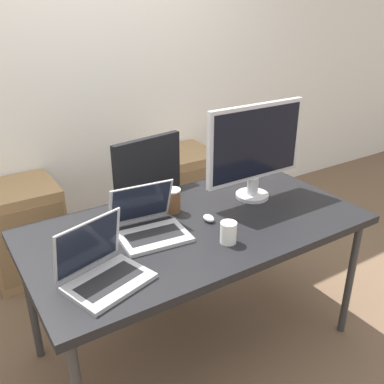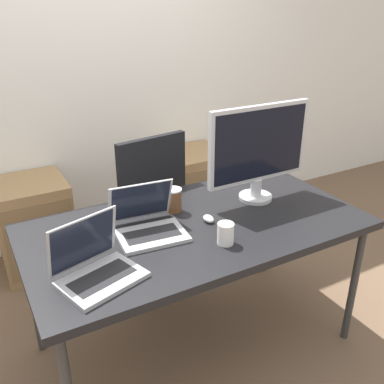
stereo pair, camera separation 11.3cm
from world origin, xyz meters
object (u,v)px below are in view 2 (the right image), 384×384
(monitor, at_px, (259,150))
(coffee_cup_brown, at_px, (174,200))
(office_chair, at_px, (139,228))
(laptop_left, at_px, (148,224))
(coffee_cup_white, at_px, (226,234))
(mouse, at_px, (208,219))
(cabinet_left, at_px, (34,225))
(laptop_right, at_px, (96,266))
(cabinet_right, at_px, (194,189))

(monitor, xyz_separation_m, coffee_cup_brown, (-0.45, 0.09, -0.22))
(office_chair, height_order, monitor, monitor)
(laptop_left, distance_m, coffee_cup_white, 0.36)
(office_chair, bearing_deg, laptop_left, -107.81)
(mouse, bearing_deg, laptop_left, 171.54)
(cabinet_left, relative_size, coffee_cup_brown, 5.22)
(coffee_cup_white, bearing_deg, laptop_right, 176.47)
(monitor, distance_m, coffee_cup_white, 0.56)
(laptop_right, height_order, coffee_cup_white, laptop_right)
(laptop_left, height_order, mouse, laptop_left)
(cabinet_right, distance_m, mouse, 1.44)
(laptop_right, xyz_separation_m, coffee_cup_brown, (0.52, 0.36, 0.01))
(coffee_cup_brown, bearing_deg, coffee_cup_white, -82.03)
(mouse, bearing_deg, monitor, 15.45)
(coffee_cup_white, xyz_separation_m, coffee_cup_brown, (-0.06, 0.40, 0.01))
(laptop_right, relative_size, coffee_cup_brown, 2.90)
(cabinet_right, distance_m, coffee_cup_white, 1.64)
(laptop_left, relative_size, laptop_right, 0.91)
(cabinet_left, height_order, coffee_cup_white, coffee_cup_white)
(monitor, height_order, mouse, monitor)
(office_chair, bearing_deg, cabinet_left, 139.33)
(laptop_right, bearing_deg, laptop_left, 34.55)
(office_chair, bearing_deg, cabinet_right, 35.67)
(cabinet_right, distance_m, coffee_cup_brown, 1.35)
(office_chair, height_order, laptop_right, office_chair)
(laptop_left, bearing_deg, coffee_cup_brown, 34.34)
(laptop_left, relative_size, monitor, 0.55)
(coffee_cup_brown, bearing_deg, cabinet_right, 55.75)
(office_chair, bearing_deg, laptop_right, -120.86)
(cabinet_left, distance_m, mouse, 1.46)
(laptop_right, height_order, monitor, monitor)
(laptop_left, height_order, coffee_cup_brown, laptop_left)
(cabinet_left, xyz_separation_m, laptop_right, (0.04, -1.39, 0.48))
(cabinet_left, xyz_separation_m, mouse, (0.66, -1.22, 0.45))
(office_chair, distance_m, mouse, 0.82)
(laptop_right, distance_m, mouse, 0.64)
(cabinet_left, xyz_separation_m, cabinet_right, (1.27, 0.00, 0.00))
(monitor, bearing_deg, cabinet_left, 132.31)
(mouse, xyz_separation_m, coffee_cup_brown, (-0.09, 0.19, 0.05))
(mouse, distance_m, coffee_cup_brown, 0.21)
(laptop_left, xyz_separation_m, coffee_cup_brown, (0.21, 0.14, 0.01))
(cabinet_right, xyz_separation_m, laptop_right, (-1.23, -1.39, 0.48))
(monitor, xyz_separation_m, mouse, (-0.36, -0.10, -0.27))
(monitor, height_order, coffee_cup_brown, monitor)
(cabinet_left, distance_m, coffee_cup_white, 1.63)
(office_chair, xyz_separation_m, coffee_cup_brown, (-0.01, -0.54, 0.43))
(office_chair, xyz_separation_m, cabinet_left, (-0.58, 0.50, -0.06))
(cabinet_left, height_order, coffee_cup_brown, coffee_cup_brown)
(laptop_left, distance_m, coffee_cup_brown, 0.25)
(mouse, bearing_deg, laptop_right, -164.26)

